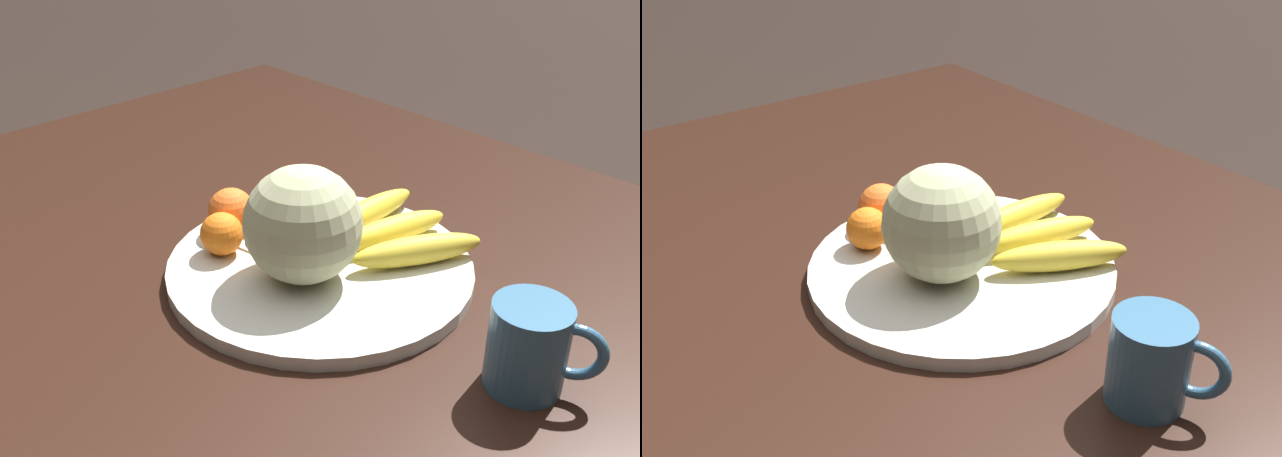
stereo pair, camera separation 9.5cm
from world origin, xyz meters
TOP-DOWN VIEW (x-y plane):
  - kitchen_table at (0.00, 0.00)m, footprint 1.40×1.05m
  - fruit_bowl at (-0.08, 0.03)m, footprint 0.40×0.40m
  - melon at (-0.09, 0.07)m, footprint 0.15×0.15m
  - banana_bunch at (-0.11, -0.07)m, footprint 0.19×0.21m
  - orange_front_left at (0.03, 0.11)m, footprint 0.06×0.06m
  - orange_front_right at (-0.02, -0.02)m, footprint 0.07×0.07m
  - orange_mid_center at (0.07, 0.07)m, footprint 0.06×0.06m
  - orange_back_left at (0.06, -0.03)m, footprint 0.06×0.06m
  - orange_back_right at (0.01, 0.03)m, footprint 0.06×0.06m
  - produce_tag at (-0.00, 0.07)m, footprint 0.07×0.04m
  - ceramic_mug at (-0.38, 0.03)m, footprint 0.12×0.08m

SIDE VIEW (x-z plane):
  - kitchen_table at x=0.00m, z-range 0.28..1.00m
  - fruit_bowl at x=-0.08m, z-range 0.73..0.74m
  - produce_tag at x=0.00m, z-range 0.74..0.75m
  - banana_bunch at x=-0.11m, z-range 0.74..0.78m
  - orange_front_left at x=0.03m, z-range 0.74..0.80m
  - orange_back_right at x=0.01m, z-range 0.74..0.80m
  - orange_back_left at x=0.06m, z-range 0.74..0.80m
  - ceramic_mug at x=-0.38m, z-range 0.73..0.82m
  - orange_mid_center at x=0.07m, z-range 0.74..0.81m
  - orange_front_right at x=-0.02m, z-range 0.74..0.81m
  - melon at x=-0.09m, z-range 0.74..0.89m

